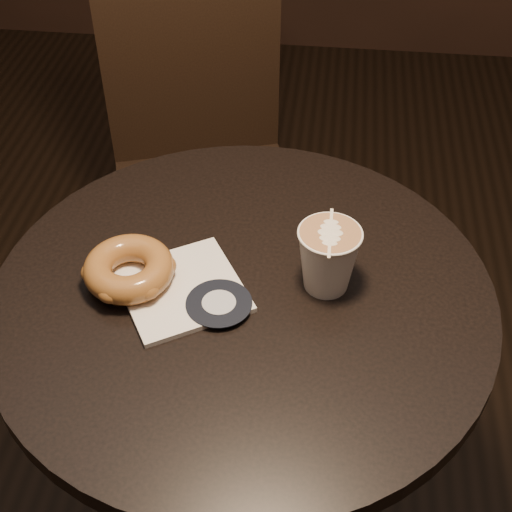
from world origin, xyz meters
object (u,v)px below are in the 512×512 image
(chair, at_px, (200,136))
(pastry_bag, at_px, (182,289))
(doughnut, at_px, (129,269))
(latte_cup, at_px, (328,259))
(cafe_table, at_px, (244,377))

(chair, xyz_separation_m, pastry_bag, (0.10, -0.67, 0.19))
(doughnut, height_order, latte_cup, latte_cup)
(doughnut, bearing_deg, latte_cup, 6.17)
(pastry_bag, bearing_deg, cafe_table, -20.49)
(chair, bearing_deg, latte_cup, -83.01)
(cafe_table, xyz_separation_m, doughnut, (-0.16, -0.01, 0.23))
(cafe_table, height_order, chair, chair)
(cafe_table, xyz_separation_m, latte_cup, (0.11, 0.02, 0.25))
(pastry_bag, relative_size, latte_cup, 1.62)
(latte_cup, bearing_deg, pastry_bag, -169.62)
(latte_cup, bearing_deg, doughnut, -173.83)
(doughnut, xyz_separation_m, latte_cup, (0.27, 0.03, 0.02))
(pastry_bag, height_order, doughnut, doughnut)
(chair, relative_size, latte_cup, 10.35)
(chair, distance_m, pastry_bag, 0.70)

